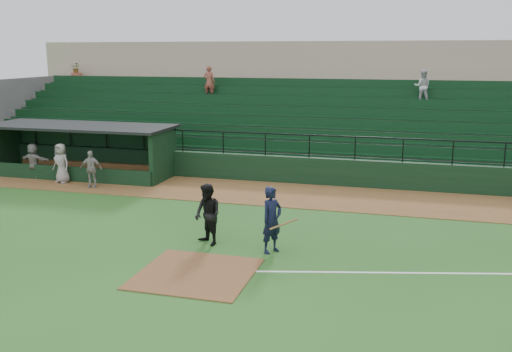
# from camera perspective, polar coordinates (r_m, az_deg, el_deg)

# --- Properties ---
(ground) EXTENTS (90.00, 90.00, 0.00)m
(ground) POSITION_cam_1_polar(r_m,az_deg,el_deg) (16.29, -4.75, -8.47)
(ground) COLOR #24581C
(ground) RESTS_ON ground
(warning_track) EXTENTS (40.00, 4.00, 0.03)m
(warning_track) POSITION_cam_1_polar(r_m,az_deg,el_deg) (23.61, 1.94, -1.78)
(warning_track) COLOR brown
(warning_track) RESTS_ON ground
(home_plate_dirt) EXTENTS (3.00, 3.00, 0.03)m
(home_plate_dirt) POSITION_cam_1_polar(r_m,az_deg,el_deg) (15.42, -6.04, -9.67)
(home_plate_dirt) COLOR brown
(home_plate_dirt) RESTS_ON ground
(foul_line) EXTENTS (17.49, 4.44, 0.01)m
(foul_line) POSITION_cam_1_polar(r_m,az_deg,el_deg) (16.72, 23.92, -8.95)
(foul_line) COLOR white
(foul_line) RESTS_ON ground
(stadium_structure) EXTENTS (38.00, 13.08, 6.40)m
(stadium_structure) POSITION_cam_1_polar(r_m,az_deg,el_deg) (31.38, 5.61, 5.93)
(stadium_structure) COLOR black
(stadium_structure) RESTS_ON ground
(dugout) EXTENTS (8.90, 3.20, 2.42)m
(dugout) POSITION_cam_1_polar(r_m,az_deg,el_deg) (28.55, -16.68, 2.87)
(dugout) COLOR black
(dugout) RESTS_ON ground
(batter_at_plate) EXTENTS (1.19, 0.86, 1.98)m
(batter_at_plate) POSITION_cam_1_polar(r_m,az_deg,el_deg) (16.61, 1.60, -4.41)
(batter_at_plate) COLOR black
(batter_at_plate) RESTS_ON ground
(umpire) EXTENTS (1.16, 1.12, 1.88)m
(umpire) POSITION_cam_1_polar(r_m,az_deg,el_deg) (17.35, -4.86, -3.88)
(umpire) COLOR black
(umpire) RESTS_ON ground
(dugout_player_a) EXTENTS (1.01, 0.59, 1.61)m
(dugout_player_a) POSITION_cam_1_polar(r_m,az_deg,el_deg) (25.51, -16.20, 0.69)
(dugout_player_a) COLOR #9C9892
(dugout_player_a) RESTS_ON warning_track
(dugout_player_b) EXTENTS (0.97, 0.73, 1.77)m
(dugout_player_b) POSITION_cam_1_polar(r_m,az_deg,el_deg) (26.81, -18.92, 1.23)
(dugout_player_b) COLOR #9B9591
(dugout_player_b) RESTS_ON warning_track
(dugout_player_c) EXTENTS (1.57, 0.66, 1.64)m
(dugout_player_c) POSITION_cam_1_polar(r_m,az_deg,el_deg) (28.20, -21.39, 1.43)
(dugout_player_c) COLOR gray
(dugout_player_c) RESTS_ON warning_track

